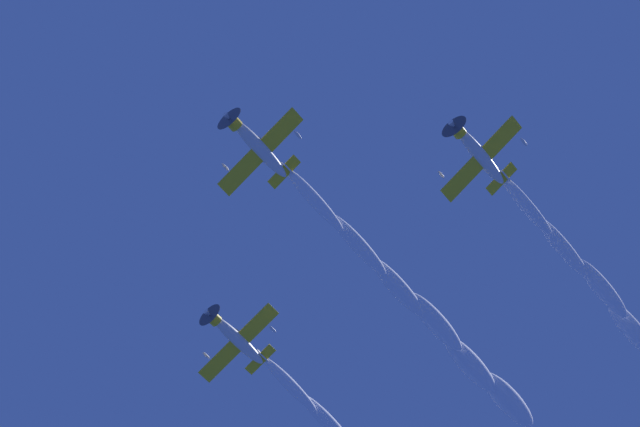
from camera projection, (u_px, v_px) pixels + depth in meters
name	position (u px, v px, depth m)	size (l,w,h in m)	color
airplane_lead	(258.00, 146.00, 101.05)	(8.01, 8.19, 4.25)	silver
airplane_left_wingman	(479.00, 154.00, 103.35)	(8.01, 8.24, 4.12)	silver
airplane_right_wingman	(236.00, 338.00, 110.87)	(8.01, 8.44, 3.63)	silver
smoke_trail_lead	(444.00, 334.00, 111.98)	(36.44, 4.71, 4.42)	white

